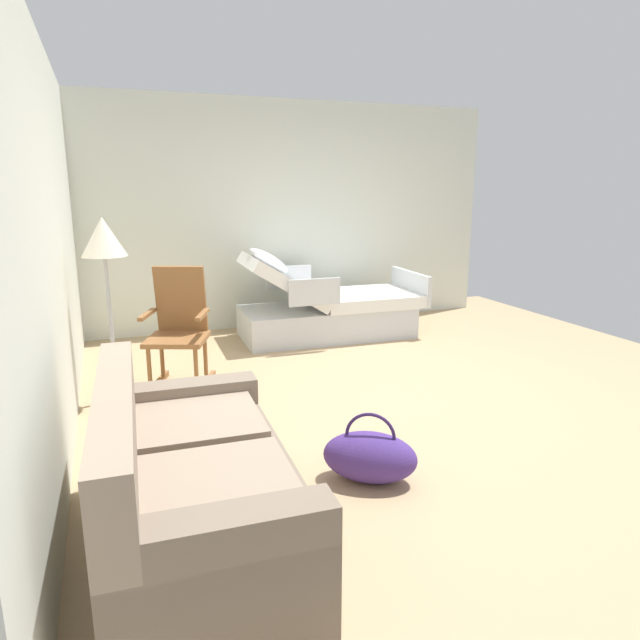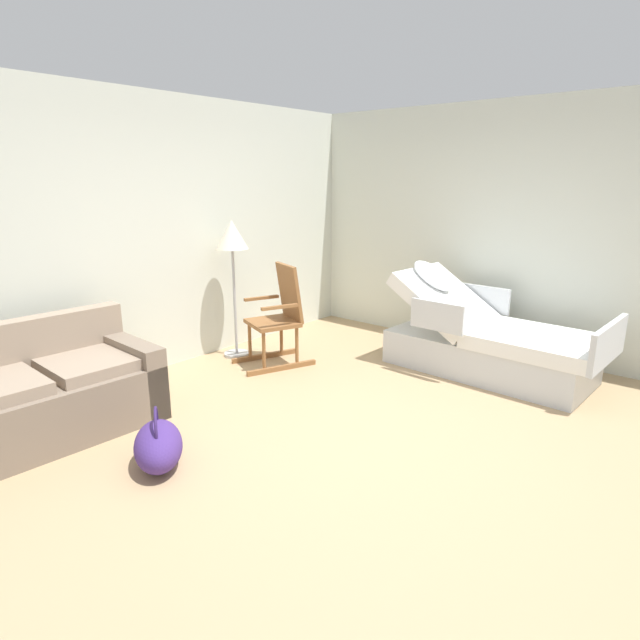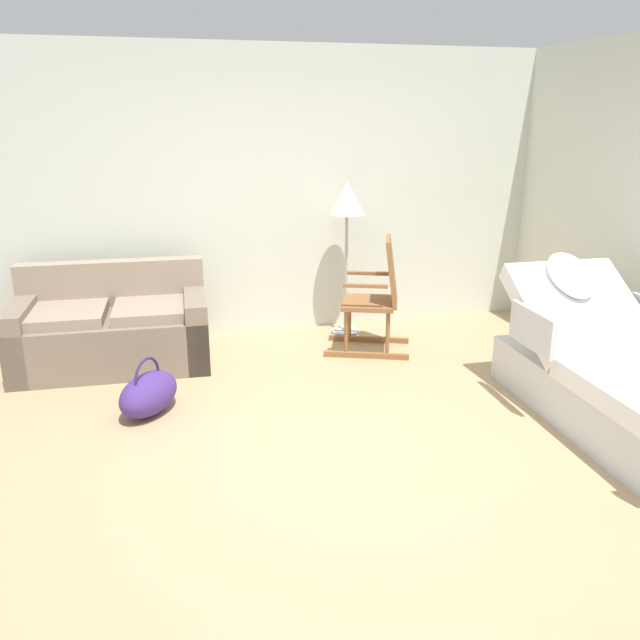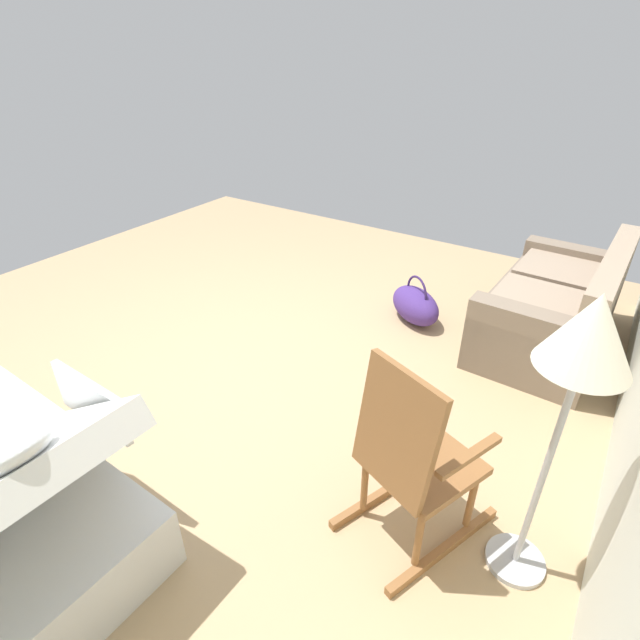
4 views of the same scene
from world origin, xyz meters
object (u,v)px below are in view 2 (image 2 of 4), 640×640
at_px(rocking_chair, 279,317).
at_px(floor_lamp, 232,244).
at_px(duffel_bag, 158,445).
at_px(hospital_bed, 489,343).
at_px(couch, 43,397).

relative_size(rocking_chair, floor_lamp, 0.71).
bearing_deg(floor_lamp, duffel_bag, -144.23).
bearing_deg(hospital_bed, couch, 149.35).
xyz_separation_m(couch, duffel_bag, (0.28, -1.07, -0.15)).
distance_m(hospital_bed, rocking_chair, 2.14).
xyz_separation_m(hospital_bed, floor_lamp, (-1.27, 2.34, 0.92)).
bearing_deg(rocking_chair, floor_lamp, 103.81).
height_order(floor_lamp, duffel_bag, floor_lamp).
bearing_deg(rocking_chair, duffel_bag, -157.74).
xyz_separation_m(rocking_chair, floor_lamp, (-0.13, 0.54, 0.72)).
height_order(hospital_bed, floor_lamp, floor_lamp).
height_order(couch, floor_lamp, floor_lamp).
xyz_separation_m(couch, rocking_chair, (2.31, -0.24, 0.20)).
xyz_separation_m(floor_lamp, duffel_bag, (-1.90, -1.37, -1.07)).
bearing_deg(couch, duffel_bag, -75.17).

